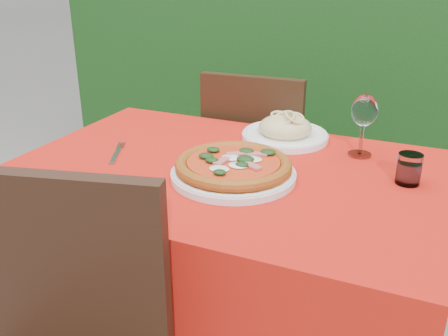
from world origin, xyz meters
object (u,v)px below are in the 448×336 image
at_px(chair_far, 257,162).
at_px(water_glass, 409,170).
at_px(pizza_plate, 233,168).
at_px(pasta_plate, 285,131).
at_px(wine_glass, 364,113).
at_px(fork, 116,155).

relative_size(chair_far, water_glass, 10.53).
bearing_deg(pizza_plate, pasta_plate, 84.84).
distance_m(wine_glass, fork, 0.78).
xyz_separation_m(pizza_plate, water_glass, (0.45, 0.16, 0.01)).
bearing_deg(water_glass, wine_glass, 134.04).
xyz_separation_m(pasta_plate, water_glass, (0.42, -0.21, 0.01)).
bearing_deg(fork, pasta_plate, 14.56).
xyz_separation_m(pizza_plate, fork, (-0.41, 0.01, -0.03)).
relative_size(pasta_plate, water_glass, 3.40).
bearing_deg(water_glass, pizza_plate, -160.50).
bearing_deg(chair_far, pasta_plate, 121.98).
bearing_deg(fork, chair_far, 44.78).
height_order(pizza_plate, pasta_plate, pasta_plate).
bearing_deg(fork, pizza_plate, -26.43).
relative_size(chair_far, fork, 4.46).
bearing_deg(wine_glass, chair_far, 143.91).
bearing_deg(chair_far, water_glass, 138.12).
xyz_separation_m(water_glass, wine_glass, (-0.16, 0.16, 0.10)).
relative_size(chair_far, pizza_plate, 2.39).
distance_m(chair_far, water_glass, 0.84).
bearing_deg(pizza_plate, chair_far, 104.18).
height_order(pasta_plate, water_glass, water_glass).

